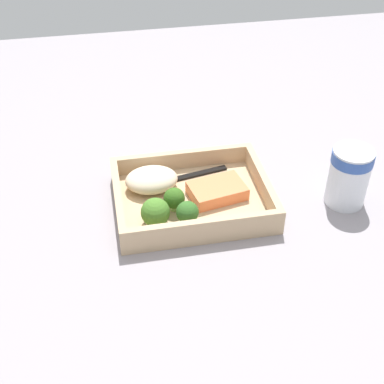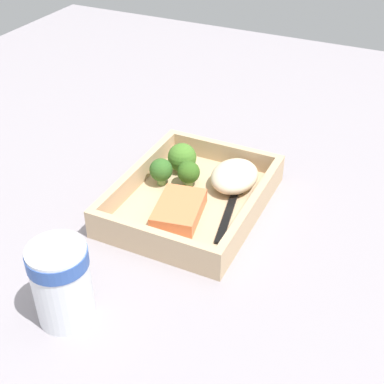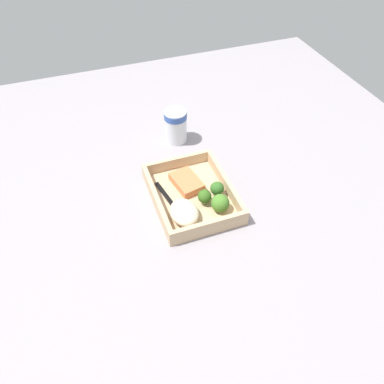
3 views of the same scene
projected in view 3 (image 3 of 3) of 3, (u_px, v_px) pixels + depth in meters
The scene contains 10 objects.
ground_plane at pixel (192, 202), 100.59cm from camera, with size 160.00×160.00×2.00cm, color gray.
takeout_tray at pixel (192, 198), 99.45cm from camera, with size 26.01×20.37×1.20cm, color tan.
tray_rim at pixel (192, 192), 97.82cm from camera, with size 26.01×20.37×3.35cm.
salmon_fillet at pixel (188, 182), 101.16cm from camera, with size 9.23×6.24×2.24cm, color #E97847.
mashed_potatoes at pixel (184, 212), 92.55cm from camera, with size 9.12×7.09×3.63cm, color beige.
broccoli_floret_1 at pixel (220, 203), 94.02cm from camera, with size 4.69×4.69×4.73cm.
broccoli_floret_2 at pixel (205, 197), 95.64cm from camera, with size 3.55×3.55×4.21cm.
broccoli_floret_3 at pixel (217, 189), 97.47cm from camera, with size 3.64×3.64×4.38cm.
fork at pixel (172, 204), 96.75cm from camera, with size 15.83×4.60×0.44cm.
paper_cup at pixel (176, 124), 113.73cm from camera, with size 6.92×6.92×10.45cm.
Camera 3 is at (64.51, -23.14, 72.68)cm, focal length 35.00 mm.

